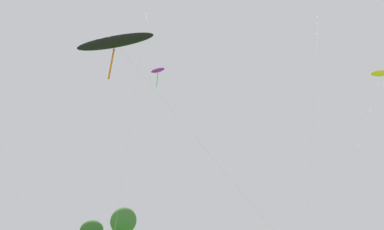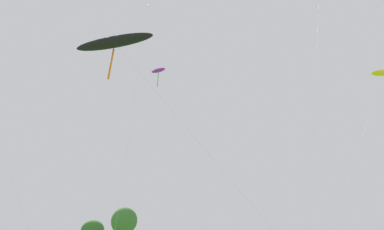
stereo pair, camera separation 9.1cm
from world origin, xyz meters
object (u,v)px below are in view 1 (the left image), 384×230
Objects in this scene: park_tree_1 at (92,230)px; kite_flying_5 at (382,74)px; kite_flying_3 at (158,71)px; kite_flying_4 at (114,42)px; park_tree_0 at (123,221)px.

kite_flying_5 is at bearing 6.41° from park_tree_1.
kite_flying_3 is 33.61m from kite_flying_5.
kite_flying_4 is at bearing -38.83° from park_tree_1.
kite_flying_3 reaches higher than park_tree_1.
kite_flying_4 is (18.34, -24.65, -17.68)m from kite_flying_3.
kite_flying_4 reaches higher than park_tree_1.
kite_flying_5 reaches higher than park_tree_0.
park_tree_1 is (-6.99, 0.34, -0.97)m from park_tree_0.
kite_flying_4 is at bearing -46.57° from park_tree_0.
park_tree_0 reaches higher than park_tree_1.
kite_flying_5 is at bearing 4.58° from kite_flying_3.
kite_flying_5 is 2.79× the size of park_tree_0.
kite_flying_5 is (31.85, 2.55, -10.44)m from kite_flying_3.
kite_flying_5 is 3.41× the size of park_tree_1.
park_tree_0 is at bearing -2.76° from park_tree_1.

